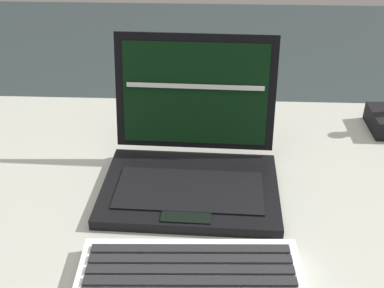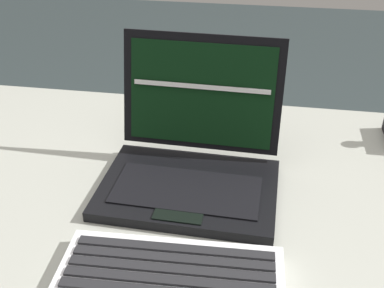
% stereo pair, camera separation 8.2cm
% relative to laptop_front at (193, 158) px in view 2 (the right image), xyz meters
% --- Properties ---
extents(desk, '(1.67, 0.74, 0.75)m').
position_rel_laptop_front_xyz_m(desk, '(-0.05, -0.03, -0.12)').
color(desk, gray).
rests_on(desk, ground).
extents(laptop_front, '(0.32, 0.27, 0.24)m').
position_rel_laptop_front_xyz_m(laptop_front, '(0.00, 0.00, 0.00)').
color(laptop_front, black).
rests_on(laptop_front, desk).
extents(external_keyboard, '(0.32, 0.14, 0.03)m').
position_rel_laptop_front_xyz_m(external_keyboard, '(0.01, -0.25, -0.04)').
color(external_keyboard, silver).
rests_on(external_keyboard, desk).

